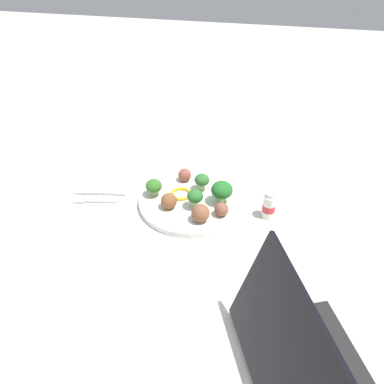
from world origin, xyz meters
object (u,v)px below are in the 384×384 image
(meatball_front_right, at_px, (169,201))
(broccoli_floret_far_rim, at_px, (222,191))
(meatball_back_right, at_px, (221,209))
(knife, at_px, (97,192))
(broccoli_floret_mid_right, at_px, (195,197))
(fork, at_px, (93,200))
(napkin, at_px, (98,198))
(broccoli_floret_back_right, at_px, (154,186))
(laptop, at_px, (311,374))
(meatball_center, at_px, (200,213))
(plate, at_px, (192,201))
(meatball_back_left, at_px, (185,175))
(yogurt_bottle, at_px, (269,206))
(pepper_ring_far_rim, at_px, (181,194))
(broccoli_floret_mid_left, at_px, (202,180))

(meatball_front_right, bearing_deg, broccoli_floret_far_rim, -158.86)
(meatball_back_right, xyz_separation_m, knife, (0.35, -0.03, -0.03))
(broccoli_floret_mid_right, distance_m, fork, 0.28)
(broccoli_floret_mid_right, height_order, napkin, broccoli_floret_mid_right)
(broccoli_floret_back_right, distance_m, knife, 0.16)
(meatball_front_right, bearing_deg, laptop, 131.22)
(laptop, bearing_deg, napkin, -36.59)
(meatball_center, distance_m, meatball_front_right, 0.09)
(plate, xyz_separation_m, broccoli_floret_mid_right, (-0.02, 0.03, 0.04))
(meatball_back_right, xyz_separation_m, laptop, (-0.20, 0.39, 0.01))
(meatball_back_left, bearing_deg, yogurt_bottle, 159.68)
(plate, distance_m, meatball_front_right, 0.08)
(meatball_front_right, xyz_separation_m, fork, (0.21, 0.00, -0.03))
(meatball_back_left, xyz_separation_m, meatball_center, (-0.08, 0.16, 0.00))
(broccoli_floret_back_right, height_order, meatball_front_right, broccoli_floret_back_right)
(meatball_front_right, distance_m, napkin, 0.21)
(fork, bearing_deg, pepper_ring_far_rim, -164.43)
(meatball_front_right, xyz_separation_m, yogurt_bottle, (-0.25, -0.04, -0.00))
(broccoli_floret_back_right, xyz_separation_m, broccoli_floret_mid_right, (-0.12, 0.03, 0.00))
(plate, bearing_deg, laptop, 123.59)
(knife, xyz_separation_m, laptop, (-0.55, 0.42, 0.03))
(meatball_front_right, height_order, pepper_ring_far_rim, meatball_front_right)
(broccoli_floret_mid_left, height_order, laptop, laptop)
(broccoli_floret_far_rim, height_order, yogurt_bottle, broccoli_floret_far_rim)
(meatball_center, bearing_deg, fork, -5.40)
(meatball_center, distance_m, napkin, 0.30)
(plate, xyz_separation_m, knife, (0.26, 0.02, -0.00))
(meatball_front_right, bearing_deg, broccoli_floret_mid_left, -125.03)
(broccoli_floret_mid_right, bearing_deg, meatball_front_right, 13.83)
(meatball_back_right, height_order, fork, meatball_back_right)
(broccoli_floret_far_rim, relative_size, pepper_ring_far_rim, 1.11)
(meatball_center, bearing_deg, yogurt_bottle, -155.85)
(napkin, height_order, fork, fork)
(broccoli_floret_mid_left, relative_size, knife, 0.33)
(plate, distance_m, meatball_back_right, 0.10)
(yogurt_bottle, bearing_deg, meatball_back_right, 19.59)
(meatball_back_left, relative_size, pepper_ring_far_rim, 0.66)
(meatball_center, height_order, pepper_ring_far_rim, meatball_center)
(meatball_back_right, height_order, napkin, meatball_back_right)
(knife, bearing_deg, napkin, 118.21)
(napkin, bearing_deg, laptop, 143.41)
(yogurt_bottle, bearing_deg, meatball_center, 24.15)
(broccoli_floret_far_rim, xyz_separation_m, meatball_back_right, (-0.01, 0.05, -0.02))
(plate, bearing_deg, broccoli_floret_far_rim, 178.76)
(plate, height_order, broccoli_floret_far_rim, broccoli_floret_far_rim)
(meatball_center, xyz_separation_m, napkin, (0.29, -0.05, -0.04))
(plate, distance_m, knife, 0.26)
(plate, relative_size, broccoli_floret_back_right, 5.98)
(broccoli_floret_mid_left, distance_m, broccoli_floret_mid_right, 0.08)
(plate, xyz_separation_m, pepper_ring_far_rim, (0.03, -0.01, 0.01))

